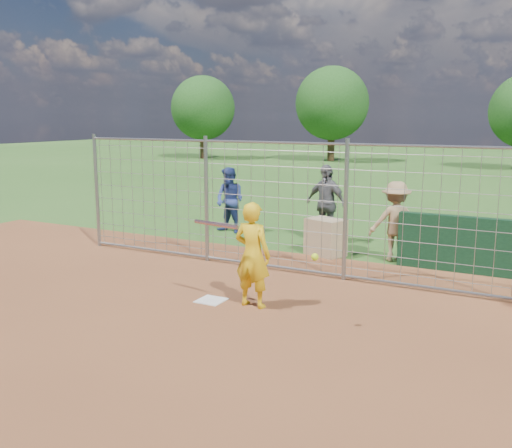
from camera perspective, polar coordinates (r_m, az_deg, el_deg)
The scene contains 11 objects.
ground at distance 9.63m, azimuth -3.85°, elevation -7.37°, with size 100.00×100.00×0.00m, color #2D591E.
infield_dirt at distance 7.43m, azimuth -16.52°, elevation -13.39°, with size 18.00×18.00×0.00m, color brown.
home_plate at distance 9.47m, azimuth -4.50°, elevation -7.63°, with size 0.43×0.43×0.02m, color silver.
dugout_wall at distance 11.71m, azimuth 20.28°, elevation -1.97°, with size 2.60×0.20×1.10m, color #11381E.
batter at distance 8.96m, azimuth -0.35°, elevation -3.11°, with size 0.62×0.40×1.69m, color yellow.
bystander_a at distance 14.76m, azimuth -2.63°, elevation 2.39°, with size 0.83×0.64×1.70m, color navy.
bystander_b at distance 13.70m, azimuth 6.97°, elevation 2.03°, with size 1.10×0.46×1.87m, color slate.
bystander_c at distance 12.18m, azimuth 13.76°, elevation 0.24°, with size 1.08×0.62×1.67m, color #9B7B55.
equipment_bin at distance 12.50m, azimuth 6.97°, elevation -1.31°, with size 0.80×0.55×0.80m, color tan.
equipment_in_play at distance 8.58m, azimuth -1.82°, elevation -0.76°, with size 2.20×0.32×0.37m.
backstop_fence at distance 11.04m, azimuth 1.56°, elevation 1.71°, with size 9.08×0.08×2.60m.
Camera 1 is at (4.87, -7.75, 2.98)m, focal length 40.00 mm.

